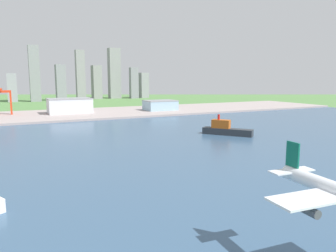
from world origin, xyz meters
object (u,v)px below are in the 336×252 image
Objects in this scene: container_barge at (226,129)px; warehouse_annex at (160,105)px; warehouse_main at (70,106)px; port_crane_red at (1,96)px.

container_barge is 0.86× the size of warehouse_annex.
warehouse_main reaches higher than warehouse_annex.
port_crane_red is at bearing 170.75° from warehouse_annex.
port_crane_red is 0.82× the size of warehouse_main.
warehouse_annex is (207.69, -33.82, -17.35)m from port_crane_red.
container_barge is at bearing -99.53° from warehouse_annex.
port_crane_red reaches higher than warehouse_annex.
port_crane_red reaches higher than warehouse_main.
container_barge is 0.69× the size of warehouse_main.
warehouse_annex is at bearing -9.25° from port_crane_red.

